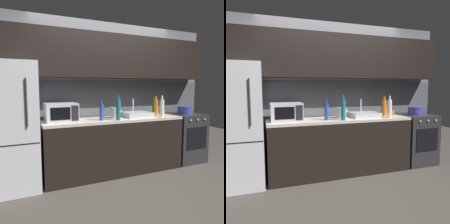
{
  "view_description": "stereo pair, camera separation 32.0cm",
  "coord_description": "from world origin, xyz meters",
  "views": [
    {
      "loc": [
        -1.54,
        -2.41,
        1.41
      ],
      "look_at": [
        -0.04,
        0.9,
        1.0
      ],
      "focal_mm": 36.49,
      "sensor_mm": 36.0,
      "label": 1
    },
    {
      "loc": [
        -1.24,
        -2.53,
        1.41
      ],
      "look_at": [
        -0.04,
        0.9,
        1.0
      ],
      "focal_mm": 36.49,
      "sensor_mm": 36.0,
      "label": 2
    }
  ],
  "objects": [
    {
      "name": "ground_plane",
      "position": [
        0.0,
        0.0,
        0.0
      ],
      "size": [
        10.0,
        10.0,
        0.0
      ],
      "primitive_type": "plane",
      "color": "#3D3833"
    },
    {
      "name": "back_wall",
      "position": [
        0.0,
        1.2,
        1.55
      ],
      "size": [
        4.04,
        0.44,
        2.5
      ],
      "color": "slate",
      "rests_on": "ground"
    },
    {
      "name": "counter_run",
      "position": [
        0.0,
        0.9,
        0.45
      ],
      "size": [
        2.3,
        0.6,
        0.9
      ],
      "color": "black",
      "rests_on": "ground"
    },
    {
      "name": "refrigerator",
      "position": [
        -1.53,
        0.9,
        0.87
      ],
      "size": [
        0.68,
        0.69,
        1.74
      ],
      "color": "#B7BABF",
      "rests_on": "ground"
    },
    {
      "name": "oven_range",
      "position": [
        1.49,
        0.9,
        0.45
      ],
      "size": [
        0.6,
        0.62,
        0.9
      ],
      "color": "#232326",
      "rests_on": "ground"
    },
    {
      "name": "microwave",
      "position": [
        -0.85,
        0.92,
        1.04
      ],
      "size": [
        0.46,
        0.35,
        0.27
      ],
      "color": "#A8AAAF",
      "rests_on": "counter_run"
    },
    {
      "name": "sink_basin",
      "position": [
        0.44,
        0.93,
        0.94
      ],
      "size": [
        0.48,
        0.38,
        0.3
      ],
      "color": "#ADAFB5",
      "rests_on": "counter_run"
    },
    {
      "name": "kettle",
      "position": [
        0.03,
        0.91,
        0.99
      ],
      "size": [
        0.2,
        0.16,
        0.2
      ],
      "color": "#B7BABF",
      "rests_on": "counter_run"
    },
    {
      "name": "wine_bottle_teal",
      "position": [
        -0.03,
        0.69,
        1.06
      ],
      "size": [
        0.07,
        0.07,
        0.38
      ],
      "color": "#19666B",
      "rests_on": "counter_run"
    },
    {
      "name": "wine_bottle_blue",
      "position": [
        -0.26,
        0.79,
        1.03
      ],
      "size": [
        0.06,
        0.06,
        0.32
      ],
      "color": "#234299",
      "rests_on": "counter_run"
    },
    {
      "name": "wine_bottle_green",
      "position": [
        0.87,
        1.04,
        1.04
      ],
      "size": [
        0.08,
        0.08,
        0.33
      ],
      "color": "#1E6B2D",
      "rests_on": "counter_run"
    },
    {
      "name": "wine_bottle_orange",
      "position": [
        0.82,
        0.9,
        1.04
      ],
      "size": [
        0.07,
        0.07,
        0.34
      ],
      "color": "orange",
      "rests_on": "counter_run"
    },
    {
      "name": "wine_bottle_white",
      "position": [
        0.79,
        0.7,
        1.05
      ],
      "size": [
        0.07,
        0.07,
        0.36
      ],
      "color": "silver",
      "rests_on": "counter_run"
    },
    {
      "name": "mug_amber",
      "position": [
        1.01,
        0.97,
        0.95
      ],
      "size": [
        0.08,
        0.08,
        0.09
      ],
      "primitive_type": "cylinder",
      "color": "#B27019",
      "rests_on": "counter_run"
    },
    {
      "name": "cooking_pot",
      "position": [
        1.46,
        0.9,
        0.97
      ],
      "size": [
        0.26,
        0.26,
        0.15
      ],
      "color": "#333899",
      "rests_on": "oven_range"
    }
  ]
}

